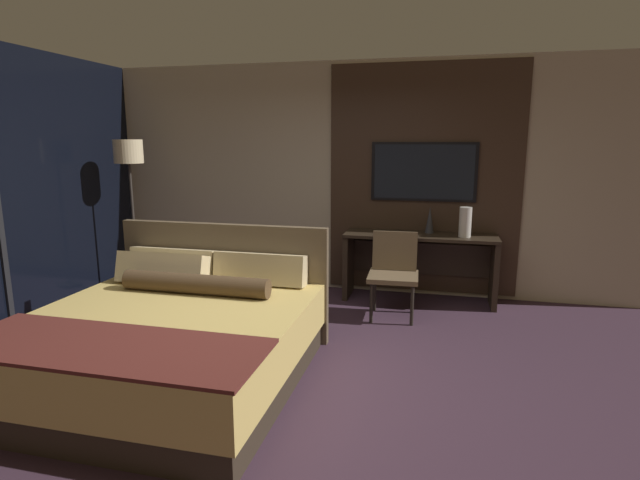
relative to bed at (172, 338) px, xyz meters
The scene contains 9 objects.
ground_plane 0.91m from the bed, 13.00° to the left, with size 16.00×16.00×0.00m, color #3D2838.
wall_back_tv_panel 3.13m from the bed, 71.13° to the left, with size 7.20×0.09×2.80m.
bed is the anchor object (origin of this frame).
desk 3.08m from the bed, 54.43° to the left, with size 1.74×0.51×0.80m.
tv 3.45m from the bed, 56.55° to the left, with size 1.22×0.04×0.69m.
desk_chair 2.46m from the bed, 50.90° to the left, with size 0.54×0.54×0.90m.
floor_lamp 2.89m from the bed, 129.34° to the left, with size 0.34×0.34×1.88m.
vase_tall 3.38m from the bed, 46.70° to the left, with size 0.14×0.14×0.34m.
vase_short 3.26m from the bed, 53.86° to the left, with size 0.10×0.10×0.31m.
Camera 1 is at (1.18, -3.50, 1.86)m, focal length 28.00 mm.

